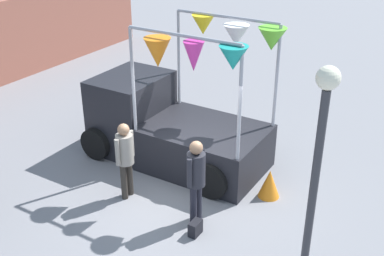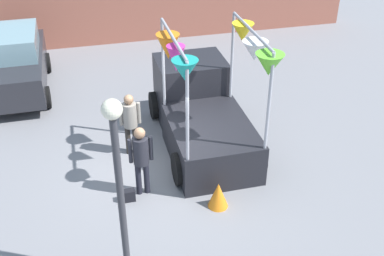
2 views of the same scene
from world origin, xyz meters
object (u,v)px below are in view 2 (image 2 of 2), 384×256
at_px(handbag, 129,195).
at_px(folded_kite_bundle_tangerine, 218,195).
at_px(vendor_truck, 200,108).
at_px(street_lamp, 118,170).
at_px(person_customer, 141,155).
at_px(person_vendor, 130,119).
at_px(parked_car, 15,63).

xyz_separation_m(handbag, folded_kite_bundle_tangerine, (1.84, -0.64, 0.16)).
height_order(vendor_truck, street_lamp, street_lamp).
xyz_separation_m(vendor_truck, folded_kite_bundle_tangerine, (-0.32, -2.69, -0.61)).
relative_size(person_customer, street_lamp, 0.46).
bearing_deg(folded_kite_bundle_tangerine, handbag, 160.74).
bearing_deg(handbag, folded_kite_bundle_tangerine, -19.26).
bearing_deg(street_lamp, person_vendor, 80.76).
xyz_separation_m(vendor_truck, street_lamp, (-2.46, -4.15, 1.51)).
height_order(street_lamp, folded_kite_bundle_tangerine, street_lamp).
relative_size(vendor_truck, folded_kite_bundle_tangerine, 6.85).
bearing_deg(person_vendor, handbag, -100.58).
bearing_deg(handbag, street_lamp, -98.06).
distance_m(person_vendor, handbag, 2.03).
bearing_deg(folded_kite_bundle_tangerine, parked_car, 123.45).
bearing_deg(person_vendor, person_customer, -89.64).
xyz_separation_m(person_customer, street_lamp, (-0.65, -2.30, 1.39)).
bearing_deg(person_vendor, street_lamp, -99.24).
bearing_deg(person_customer, street_lamp, -105.72).
xyz_separation_m(person_customer, person_vendor, (-0.01, 1.62, -0.04)).
bearing_deg(person_vendor, parked_car, 124.65).
distance_m(person_customer, street_lamp, 2.77).
bearing_deg(folded_kite_bundle_tangerine, street_lamp, -145.63).
height_order(person_customer, handbag, person_customer).
bearing_deg(handbag, person_vendor, 79.42).
relative_size(parked_car, person_vendor, 2.45).
bearing_deg(parked_car, vendor_truck, -40.08).
xyz_separation_m(vendor_truck, person_customer, (-1.81, -1.85, 0.12)).
bearing_deg(vendor_truck, handbag, -136.49).
xyz_separation_m(parked_car, folded_kite_bundle_tangerine, (4.41, -6.67, -0.64)).
bearing_deg(street_lamp, vendor_truck, 59.39).
height_order(person_customer, person_vendor, person_customer).
xyz_separation_m(parked_car, handbag, (2.57, -6.03, -0.80)).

